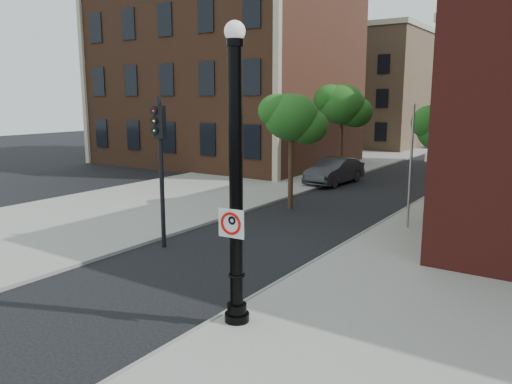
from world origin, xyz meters
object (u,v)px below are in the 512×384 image
Objects in this scene: lamppost at (236,193)px; no_parking_sign at (231,223)px; traffic_signal_left at (160,147)px; traffic_signal_right at (452,151)px; parked_car at (335,171)px.

lamppost reaches higher than no_parking_sign.
no_parking_sign is 0.12× the size of traffic_signal_left.
traffic_signal_right is (2.24, 10.63, 0.83)m from no_parking_sign.
lamppost is at bearing -112.32° from traffic_signal_right.
traffic_signal_right is at bearing 77.96° from lamppost.
parked_car is 0.93× the size of traffic_signal_left.
lamppost reaches higher than traffic_signal_left.
parked_car is at bearing 74.53° from traffic_signal_left.
lamppost is 20.47m from parked_car.
traffic_signal_left is at bearing 148.40° from lamppost.
parked_car is at bearing 108.70° from lamppost.
lamppost is 1.29× the size of traffic_signal_left.
no_parking_sign is at bearing -50.75° from traffic_signal_left.
traffic_signal_left is at bearing -150.04° from traffic_signal_right.
lamppost is 10.43× the size of no_parking_sign.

